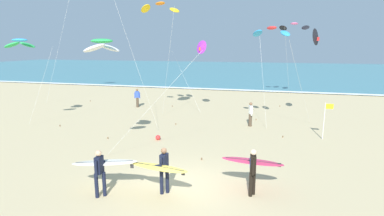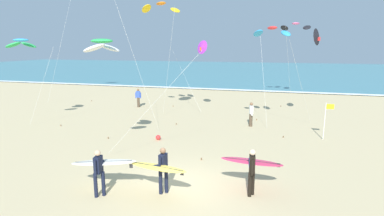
% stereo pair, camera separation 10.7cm
% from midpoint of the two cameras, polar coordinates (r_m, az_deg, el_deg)
% --- Properties ---
extents(ground_plane, '(160.00, 160.00, 0.00)m').
position_cam_midpoint_polar(ground_plane, '(11.72, -1.93, -14.58)').
color(ground_plane, tan).
extents(ocean_water, '(160.00, 60.00, 0.08)m').
position_cam_midpoint_polar(ocean_water, '(65.25, 12.48, 6.93)').
color(ocean_water, teal).
rests_on(ocean_water, ground).
extents(shoreline_foam, '(160.00, 1.02, 0.01)m').
position_cam_midpoint_polar(shoreline_foam, '(35.78, 10.03, 3.35)').
color(shoreline_foam, white).
rests_on(shoreline_foam, ocean_water).
extents(surfer_lead, '(2.13, 1.01, 1.71)m').
position_cam_midpoint_polar(surfer_lead, '(10.73, -5.58, -11.09)').
color(surfer_lead, black).
rests_on(surfer_lead, ground).
extents(surfer_trailing, '(2.25, 1.02, 1.71)m').
position_cam_midpoint_polar(surfer_trailing, '(11.04, 11.50, -10.57)').
color(surfer_trailing, black).
rests_on(surfer_trailing, ground).
extents(surfer_third, '(2.52, 1.04, 1.71)m').
position_cam_midpoint_polar(surfer_third, '(11.22, -16.52, -10.43)').
color(surfer_third, black).
rests_on(surfer_third, ground).
extents(kite_delta_charcoal_near, '(2.25, 4.50, 6.28)m').
position_cam_midpoint_polar(kite_delta_charcoal_near, '(21.49, 22.67, 12.22)').
color(kite_delta_charcoal_near, black).
rests_on(kite_delta_charcoal_near, ground).
extents(kite_arc_scarlet_mid, '(2.38, 3.19, 6.30)m').
position_cam_midpoint_polar(kite_arc_scarlet_mid, '(18.95, 15.02, 13.73)').
color(kite_arc_scarlet_mid, '#2D99DB').
rests_on(kite_arc_scarlet_mid, ground).
extents(kite_arc_cobalt_far, '(2.78, 2.32, 5.62)m').
position_cam_midpoint_polar(kite_arc_cobalt_far, '(22.06, -29.39, 10.56)').
color(kite_arc_cobalt_far, green).
rests_on(kite_arc_cobalt_far, ground).
extents(kite_arc_emerald_high, '(5.15, 2.38, 5.49)m').
position_cam_midpoint_polar(kite_arc_emerald_high, '(14.35, -16.37, 11.20)').
color(kite_arc_emerald_high, white).
rests_on(kite_arc_emerald_high, ground).
extents(kite_delta_violet_distant, '(3.55, 2.52, 5.58)m').
position_cam_midpoint_polar(kite_delta_violet_distant, '(22.85, 1.96, 11.35)').
color(kite_delta_violet_distant, purple).
rests_on(kite_delta_violet_distant, ground).
extents(kite_arc_amber_close, '(3.31, 3.73, 8.17)m').
position_cam_midpoint_polar(kite_arc_amber_close, '(22.52, -5.71, 18.32)').
color(kite_arc_amber_close, yellow).
rests_on(kite_arc_amber_close, ground).
extents(kite_arc_rose_extra, '(2.95, 5.31, 7.31)m').
position_cam_midpoint_polar(kite_arc_rose_extra, '(31.12, 19.04, 14.34)').
color(kite_arc_rose_extra, black).
rests_on(kite_arc_rose_extra, ground).
extents(bystander_white_top, '(0.28, 0.47, 1.59)m').
position_cam_midpoint_polar(bystander_white_top, '(19.99, 11.22, -1.15)').
color(bystander_white_top, '#4C3D2D').
rests_on(bystander_white_top, ground).
extents(bystander_blue_top, '(0.49, 0.24, 1.59)m').
position_cam_midpoint_polar(bystander_blue_top, '(26.18, -9.98, 1.92)').
color(bystander_blue_top, '#4C3D2D').
rests_on(bystander_blue_top, ground).
extents(lifeguard_flag, '(0.45, 0.05, 2.10)m').
position_cam_midpoint_polar(lifeguard_flag, '(18.35, 24.09, -1.67)').
color(lifeguard_flag, silver).
rests_on(lifeguard_flag, ground).
extents(beach_ball, '(0.28, 0.28, 0.28)m').
position_cam_midpoint_polar(beach_ball, '(17.10, -6.22, -5.53)').
color(beach_ball, red).
rests_on(beach_ball, ground).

